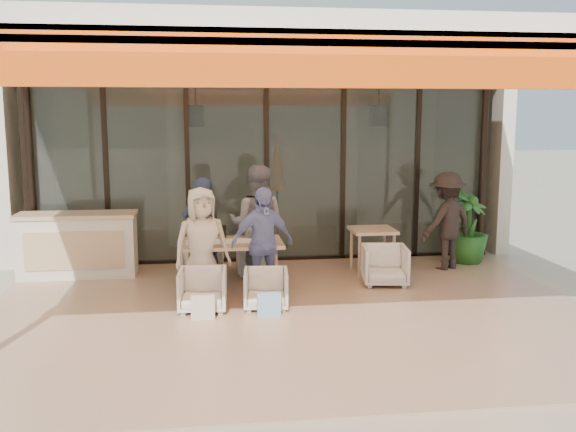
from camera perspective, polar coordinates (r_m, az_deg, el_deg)
name	(u,v)px	position (r m, az deg, el deg)	size (l,w,h in m)	color
ground	(289,313)	(8.51, 0.13, -8.64)	(70.00, 70.00, 0.00)	#C6B293
terrace_floor	(289,313)	(8.51, 0.13, -8.61)	(8.00, 6.00, 0.01)	tan
terrace_structure	(292,58)	(7.87, 0.40, 13.88)	(8.00, 6.00, 3.40)	silver
glass_storefront	(266,171)	(11.13, -1.93, 3.98)	(8.08, 0.10, 3.20)	#9EADA3
interior_block	(256,131)	(13.40, -2.89, 7.55)	(9.05, 3.62, 3.52)	silver
host_counter	(78,245)	(10.72, -18.19, -2.44)	(1.85, 0.65, 1.04)	silver
dining_table	(230,245)	(9.43, -5.15, -2.60)	(1.50, 0.90, 0.93)	#DDB986
chair_far_left	(203,258)	(10.43, -7.60, -3.72)	(0.57, 0.53, 0.59)	white
chair_far_right	(255,256)	(10.46, -2.99, -3.61)	(0.57, 0.54, 0.59)	white
chair_near_left	(203,288)	(8.58, -7.60, -6.36)	(0.62, 0.58, 0.64)	white
chair_near_right	(266,287)	(8.62, -1.98, -6.34)	(0.58, 0.54, 0.60)	white
diner_navy	(202,231)	(9.83, -7.67, -1.34)	(0.60, 0.40, 1.65)	#1B223C
diner_grey	(257,224)	(9.85, -2.79, -0.74)	(0.89, 0.69, 1.83)	#5C5D61
diner_cream	(202,245)	(8.95, -7.67, -2.53)	(0.78, 0.51, 1.60)	beige
diner_periwinkle	(262,243)	(8.99, -2.30, -2.45)	(0.93, 0.39, 1.59)	#798BCA
tote_bag_cream	(203,308)	(8.24, -7.58, -8.10)	(0.30, 0.10, 0.34)	silver
tote_bag_blue	(269,305)	(8.28, -1.70, -7.94)	(0.30, 0.10, 0.34)	#99BFD8
side_table	(372,235)	(10.52, 7.51, -1.69)	(0.70, 0.70, 0.74)	#DDB986
side_chair	(385,263)	(9.87, 8.60, -4.19)	(0.66, 0.62, 0.68)	white
standing_woman	(447,221)	(10.95, 13.92, -0.47)	(1.06, 0.61, 1.65)	black
potted_palm	(468,227)	(11.56, 15.70, -0.98)	(0.71, 0.71, 1.28)	#1E5919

